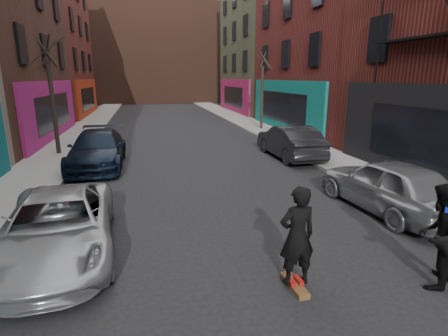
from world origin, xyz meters
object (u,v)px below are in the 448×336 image
parked_left_end (98,149)px  parked_right_far (389,185)px  skateboarder (297,236)px  tree_left_far (51,85)px  skateboard (294,285)px  parked_left_far (58,226)px  parked_right_end (290,142)px  tree_right_far (262,80)px  pedestrian (439,236)px

parked_left_end → parked_right_far: 11.23m
parked_left_end → skateboarder: skateboarder is taller
tree_left_far → skateboard: tree_left_far is taller
tree_left_far → parked_left_end: (2.16, -2.74, -2.62)m
parked_left_far → parked_right_end: parked_right_end is taller
tree_left_far → parked_left_far: tree_left_far is taller
tree_left_far → parked_left_far: bearing=-77.9°
tree_left_far → skateboarder: (6.68, -12.86, -2.36)m
tree_right_far → parked_left_end: 13.74m
parked_left_far → parked_right_far: size_ratio=1.06×
parked_right_far → skateboarder: size_ratio=2.46×
parked_right_end → parked_left_end: bearing=-2.1°
parked_right_end → skateboarder: 10.79m
skateboard → parked_right_end: bearing=64.6°
parked_left_end → parked_left_far: bearing=-88.9°
parked_left_end → parked_right_end: parked_right_end is taller
parked_left_end → pedestrian: pedestrian is taller
parked_right_far → skateboarder: skateboarder is taller
skateboarder → parked_right_end: bearing=-115.4°
tree_right_far → skateboard: (-5.72, -18.86, -3.48)m
parked_left_end → parked_right_far: size_ratio=1.16×
skateboarder → parked_left_end: bearing=-68.9°
tree_right_far → skateboard: size_ratio=8.50×
parked_left_far → tree_left_far: bearing=97.4°
tree_right_far → parked_right_end: 9.44m
parked_left_end → skateboarder: size_ratio=2.85×
parked_right_end → tree_left_far: bearing=-16.1°
tree_left_far → parked_right_far: (10.80, -9.91, -2.61)m
skateboarder → pedestrian: size_ratio=0.94×
parked_right_far → pedestrian: bearing=60.5°
parked_left_far → pedestrian: 7.45m
tree_right_far → parked_right_far: tree_right_far is taller
tree_left_far → tree_right_far: bearing=25.8°
parked_left_far → parked_right_far: parked_right_far is taller
parked_right_far → parked_right_end: parked_right_end is taller
tree_left_far → parked_right_far: bearing=-42.5°
parked_left_far → parked_left_end: 7.86m
skateboarder → pedestrian: pedestrian is taller
pedestrian → parked_left_far: bearing=-54.9°
tree_left_far → parked_left_far: (2.27, -10.60, -2.71)m
pedestrian → tree_left_far: bearing=-88.8°
parked_right_end → skateboarder: (-4.12, -9.97, 0.25)m
tree_right_far → pedestrian: tree_right_far is taller
tree_right_far → pedestrian: bearing=-99.4°
parked_right_far → pedestrian: size_ratio=2.32×
parked_right_end → skateboard: 10.81m
parked_right_far → parked_right_end: size_ratio=0.97×
parked_left_end → skateboard: parked_left_end is taller
parked_left_far → skateboard: parked_left_far is taller
parked_right_far → skateboard: 5.12m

